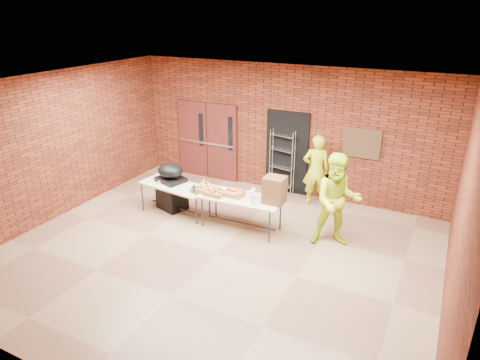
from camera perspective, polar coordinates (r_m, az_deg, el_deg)
name	(u,v)px	position (r m, az deg, el deg)	size (l,w,h in m)	color
room	(214,177)	(7.68, -3.55, 0.37)	(8.08, 7.08, 3.28)	brown
double_doors	(208,141)	(11.71, -4.33, 5.26)	(1.78, 0.12, 2.10)	#4F1617
dark_doorway	(287,153)	(10.78, 6.28, 3.65)	(1.10, 0.06, 2.10)	black
bronze_plaque	(362,143)	(10.16, 15.92, 4.74)	(0.85, 0.04, 0.70)	#43301B
wire_rack	(282,162)	(10.75, 5.61, 2.39)	(0.61, 0.20, 1.66)	#BBBAC1
table_left	(175,187)	(9.84, -8.67, -0.96)	(1.73, 0.88, 0.68)	tan
table_right	(241,200)	(9.00, 0.13, -2.65)	(1.80, 0.82, 0.73)	tan
basket_bananas	(207,190)	(9.22, -4.39, -1.29)	(0.42, 0.33, 0.13)	#9E703F
basket_oranges	(234,193)	(9.03, -0.86, -1.77)	(0.41, 0.32, 0.13)	#9E703F
basket_apples	(215,193)	(9.06, -3.36, -1.71)	(0.41, 0.32, 0.13)	#9E703F
muffin_tray	(200,188)	(9.43, -5.40, -1.12)	(0.44, 0.44, 0.11)	#13481C
napkin_box	(163,182)	(9.96, -10.26, -0.22)	(0.18, 0.12, 0.06)	silver
coffee_dispenser	(275,190)	(8.66, 4.63, -1.32)	(0.42, 0.38, 0.55)	#52331C
cup_stack_front	(252,196)	(8.73, 1.61, -2.17)	(0.08, 0.08, 0.25)	silver
cup_stack_mid	(253,200)	(8.60, 1.71, -2.63)	(0.08, 0.08, 0.23)	silver
cup_stack_back	(253,193)	(8.86, 1.80, -1.81)	(0.08, 0.08, 0.24)	silver
covered_grill	(171,186)	(10.07, -9.13, -0.83)	(0.73, 0.67, 1.12)	black
volunteer_woman	(316,170)	(10.26, 10.10, 1.34)	(0.63, 0.41, 1.72)	#B4D417
volunteer_man	(337,201)	(8.50, 12.81, -2.69)	(0.92, 0.72, 1.90)	#B4D417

